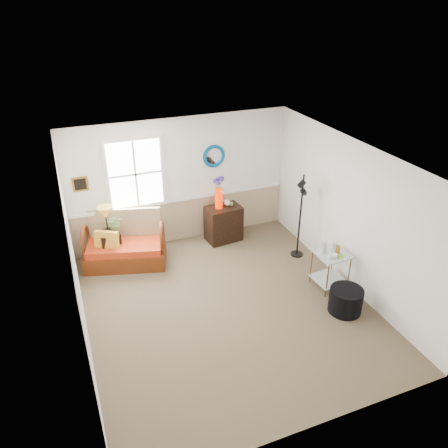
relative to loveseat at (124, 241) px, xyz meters
name	(u,v)px	position (x,y,z in m)	size (l,w,h in m)	color
floor	(227,307)	(1.31, -1.98, -0.49)	(4.50, 5.00, 0.01)	brown
ceiling	(228,160)	(1.31, -1.98, 2.11)	(4.50, 5.00, 0.01)	white
walls	(228,240)	(1.31, -1.98, 0.81)	(4.51, 5.01, 2.60)	white
wainscot	(183,219)	(1.31, 0.50, -0.04)	(4.46, 0.02, 0.90)	tan
chair_rail	(182,199)	(1.31, 0.49, 0.43)	(4.46, 0.04, 0.06)	white
window	(135,174)	(0.41, 0.49, 1.11)	(1.14, 0.06, 1.44)	white
picture	(80,184)	(-0.61, 0.50, 1.06)	(0.28, 0.03, 0.28)	gold
mirror	(214,156)	(2.01, 0.50, 1.26)	(0.47, 0.47, 0.07)	#005FA6
loveseat	(124,241)	(0.00, 0.00, 0.00)	(1.50, 0.85, 0.98)	#63280E
throw_pillow	(107,243)	(-0.33, -0.05, 0.05)	(0.45, 0.11, 0.45)	#CA6608
lamp_stand	(110,248)	(-0.27, 0.11, -0.16)	(0.38, 0.38, 0.67)	black
table_lamp	(106,220)	(-0.27, 0.13, 0.44)	(0.29, 0.29, 0.52)	#BB8229
potted_plant	(115,225)	(-0.12, 0.12, 0.30)	(0.29, 0.33, 0.25)	#53773E
cabinet	(224,224)	(2.08, 0.13, -0.11)	(0.71, 0.46, 0.76)	black
flower_vase	(219,193)	(1.98, 0.15, 0.61)	(0.20, 0.20, 0.67)	red
side_table	(330,270)	(3.21, -2.11, -0.14)	(0.55, 0.55, 0.70)	#A27135
tabletop_items	(332,248)	(3.18, -2.11, 0.32)	(0.39, 0.39, 0.23)	silver
floor_lamp	(300,217)	(3.22, -0.98, 0.37)	(0.25, 0.25, 1.72)	black
ottoman	(346,300)	(3.08, -2.78, -0.28)	(0.55, 0.55, 0.42)	black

